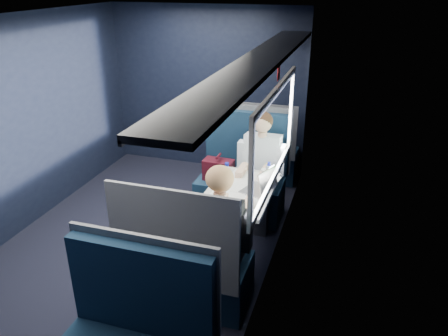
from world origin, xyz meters
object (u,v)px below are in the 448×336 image
(bottle_small, at_px, (269,172))
(cup, at_px, (264,173))
(seat_bay_far, at_px, (187,266))
(laptop, at_px, (262,185))
(man, at_px, (260,165))
(seat_bay_near, at_px, (241,180))
(table, at_px, (237,196))
(seat_row_front, at_px, (259,153))
(woman, at_px, (222,229))

(bottle_small, xyz_separation_m, cup, (-0.05, 0.05, -0.04))
(seat_bay_far, relative_size, laptop, 3.50)
(bottle_small, bearing_deg, man, 113.74)
(cup, bearing_deg, seat_bay_near, 126.36)
(man, bearing_deg, cup, -70.55)
(table, height_order, laptop, laptop)
(man, bearing_deg, bottle_small, -66.26)
(seat_row_front, height_order, bottle_small, seat_row_front)
(seat_row_front, bearing_deg, seat_bay_far, -90.00)
(woman, relative_size, bottle_small, 6.68)
(seat_row_front, distance_m, laptop, 1.85)
(laptop, distance_m, bottle_small, 0.26)
(table, height_order, seat_bay_near, seat_bay_near)
(man, bearing_deg, seat_bay_near, 147.08)
(table, distance_m, seat_bay_far, 0.93)
(table, distance_m, bottle_small, 0.42)
(seat_bay_far, xyz_separation_m, laptop, (0.42, 0.91, 0.39))
(woman, bearing_deg, man, 90.00)
(seat_bay_far, height_order, bottle_small, seat_bay_far)
(cup, bearing_deg, man, 109.45)
(seat_bay_near, height_order, woman, woman)
(man, relative_size, laptop, 3.67)
(seat_bay_near, distance_m, cup, 0.75)
(man, xyz_separation_m, laptop, (0.17, -0.66, 0.08))
(table, height_order, seat_bay_far, seat_bay_far)
(man, xyz_separation_m, woman, (0.00, -1.41, 0.01))
(man, relative_size, cup, 14.15)
(table, distance_m, laptop, 0.28)
(seat_bay_near, height_order, seat_bay_far, same)
(man, bearing_deg, laptop, -75.76)
(table, xyz_separation_m, seat_row_front, (-0.18, 1.80, -0.25))
(woman, bearing_deg, laptop, 77.25)
(seat_row_front, bearing_deg, bottle_small, -74.10)
(seat_bay_far, distance_m, laptop, 1.07)
(table, xyz_separation_m, seat_bay_near, (-0.19, 0.87, -0.24))
(seat_bay_far, bearing_deg, man, 80.97)
(woman, xyz_separation_m, cup, (0.13, 1.05, 0.06))
(seat_bay_near, height_order, seat_row_front, seat_bay_near)
(seat_bay_far, height_order, woman, woman)
(man, height_order, laptop, man)
(cup, bearing_deg, bottle_small, -42.29)
(table, relative_size, man, 0.76)
(seat_row_front, relative_size, bottle_small, 5.86)
(table, bearing_deg, laptop, 8.67)
(laptop, height_order, bottle_small, laptop)
(woman, xyz_separation_m, laptop, (0.17, 0.74, 0.07))
(seat_bay_far, height_order, man, man)
(seat_row_front, xyz_separation_m, cup, (0.38, -1.46, 0.38))
(woman, relative_size, cup, 14.15)
(seat_row_front, relative_size, man, 0.88)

